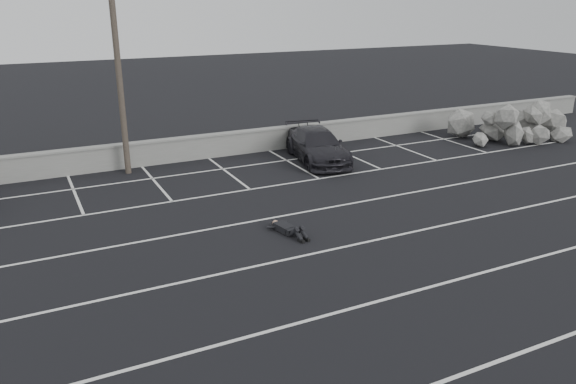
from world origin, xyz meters
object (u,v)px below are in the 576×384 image
trash_bin (316,136)px  person (284,225)px  utility_pole (118,61)px  riprap_pile (506,128)px  car_right (317,145)px

trash_bin → person: size_ratio=0.45×
person → utility_pole: bearing=99.7°
trash_bin → riprap_pile: bearing=-16.9°
car_right → person: bearing=-115.6°
utility_pole → trash_bin: (9.09, 0.40, -4.04)m
trash_bin → person: trash_bin is taller
car_right → trash_bin: 2.54m
trash_bin → person: bearing=-124.4°
utility_pole → riprap_pile: bearing=-7.6°
trash_bin → riprap_pile: (9.50, -2.88, 0.02)m
riprap_pile → trash_bin: bearing=163.1°
utility_pole → trash_bin: size_ratio=8.89×
car_right → trash_bin: bearing=72.8°
utility_pole → riprap_pile: size_ratio=1.49×
utility_pole → riprap_pile: utility_pole is taller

